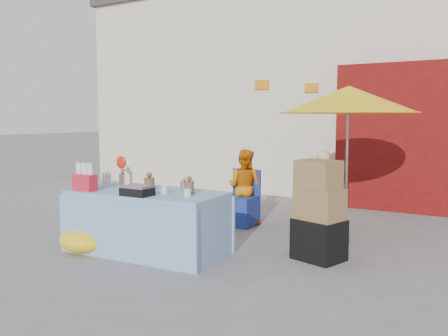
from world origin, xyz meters
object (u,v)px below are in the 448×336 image
Objects in this scene: umbrella at (349,100)px; box_stack at (319,214)px; market_table at (146,221)px; vendor_beige at (322,192)px; chair_left at (240,209)px; chair_right at (318,217)px; vendor_orange at (245,187)px.

box_stack is (0.09, -1.40, -1.35)m from umbrella.
market_table is at bearing -130.21° from umbrella.
vendor_beige is 1.33m from umbrella.
chair_left is at bearing 145.82° from box_stack.
box_stack reaches higher than chair_right.
umbrella reaches higher than market_table.
market_table is 2.08m from box_stack.
vendor_beige is at bearing 107.48° from box_stack.
market_table is 1.72× the size of box_stack.
market_table is at bearing -158.23° from box_stack.
umbrella reaches higher than vendor_orange.
vendor_orange is at bearing -174.47° from umbrella.
umbrella reaches higher than chair_left.
vendor_orange reaches higher than chair_left.
umbrella reaches higher than chair_right.
chair_left is 2.27m from umbrella.
market_table is 3.22m from umbrella.
chair_left is at bearing 179.76° from chair_right.
vendor_orange is 1.25m from vendor_beige.
umbrella is (0.30, 0.28, 1.64)m from chair_right.
vendor_orange is 1.00× the size of box_stack.
box_stack is at bearing 107.23° from vendor_beige.
umbrella is at bearing 10.15° from chair_left.
market_table is 1.72× the size of vendor_orange.
vendor_beige reaches higher than box_stack.
umbrella is (0.30, 0.15, 1.29)m from vendor_beige.
umbrella is at bearing -153.68° from vendor_beige.
box_stack is at bearing -86.17° from umbrella.
umbrella is at bearing 43.20° from chair_right.
box_stack is (1.64, -1.25, -0.05)m from vendor_orange.
chair_right is at bearing 89.73° from vendor_beige.
vendor_beige is 0.58× the size of umbrella.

